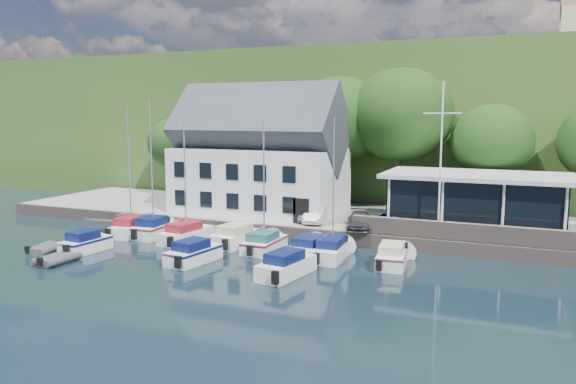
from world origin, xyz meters
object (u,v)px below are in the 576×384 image
Objects in this scene: boat_r1_4 at (264,190)px; dinghy_0 at (46,247)px; car_dgrey at (359,221)px; boat_r1_7 at (392,254)px; club_pavilion at (476,201)px; boat_r2_3 at (286,263)px; car_white at (317,214)px; boat_r1_3 at (236,235)px; boat_r1_0 at (130,177)px; boat_r1_6 at (333,191)px; dinghy_1 at (57,258)px; boat_r2_2 at (193,251)px; boat_r2_0 at (86,241)px; boat_r1_5 at (310,246)px; car_silver at (313,213)px; boat_r1_1 at (152,175)px; boat_r1_2 at (185,181)px; flagpole at (441,161)px; car_blue at (388,220)px; harbor_building at (260,161)px.

boat_r1_4 is 15.54m from dinghy_0.
boat_r1_7 is (3.71, -5.24, -0.92)m from car_dgrey.
club_pavilion is 2.12× the size of boat_r2_3.
boat_r1_3 is at bearing -132.91° from car_white.
dinghy_0 is at bearing -114.31° from boat_r1_0.
dinghy_1 is at bearing -156.59° from boat_r1_6.
boat_r2_0 is at bearing -168.66° from boat_r2_2.
boat_r1_6 is at bearing 28.99° from dinghy_1.
car_white is 6.75m from boat_r1_5.
car_silver reaches higher than boat_r1_5.
boat_r1_7 is at bearing -42.62° from car_silver.
boat_r1_6 is 1.46× the size of boat_r1_7.
car_silver is 4.52m from car_dgrey.
boat_r1_1 reaches higher than boat_r1_5.
car_silver is 10.38m from boat_r1_2.
boat_r1_3 is 6.08m from boat_r1_5.
boat_r1_6 is 1.58× the size of boat_r2_2.
car_silver reaches higher than boat_r2_0.
boat_r1_1 is at bearing -160.79° from car_white.
boat_r1_1 reaches higher than dinghy_0.
boat_r2_3 is at bearing -126.81° from flagpole.
boat_r1_3 is at bearing -163.50° from flagpole.
boat_r2_2 is at bearing -146.27° from flagpole.
car_dgrey is 6.49m from boat_r1_7.
car_blue reaches higher than car_dgrey.
dinghy_1 is (0.41, -3.03, -0.41)m from boat_r2_0.
car_blue is 0.61× the size of boat_r2_3.
boat_r2_0 is at bearing -92.29° from boat_r1_0.
boat_r1_5 is at bearing 103.23° from boat_r2_3.
dinghy_1 is (-12.28, -14.44, -1.31)m from car_white.
flagpole is 26.00m from dinghy_1.
boat_r1_6 is (9.87, -9.25, -0.89)m from harbor_building.
boat_r1_6 is (16.78, -0.48, -0.11)m from boat_r1_0.
boat_r1_4 reaches higher than boat_r2_3.
car_blue is at bearing 37.71° from boat_r1_3.
car_blue is at bearing 30.95° from boat_r1_2.
boat_r1_3 is (-15.71, -8.08, -2.27)m from club_pavilion.
flagpole is at bearing 10.39° from dinghy_0.
car_dgrey is 1.47× the size of dinghy_1.
flagpole is (3.86, -1.41, 4.64)m from car_blue.
boat_r1_6 is at bearing -106.95° from car_dgrey.
flagpole reaches higher than boat_r1_1.
boat_r2_2 is (-0.24, -5.23, -0.02)m from boat_r1_3.
boat_r1_2 is at bearing -141.45° from car_silver.
car_white is 0.70× the size of boat_r2_2.
boat_r1_2 is 6.56m from boat_r1_4.
boat_r1_0 is (-24.91, -8.27, 1.52)m from club_pavilion.
car_blue is 11.22m from boat_r1_3.
boat_r2_3 is at bearing -9.27° from dinghy_0.
dinghy_1 is at bearing -46.67° from dinghy_0.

